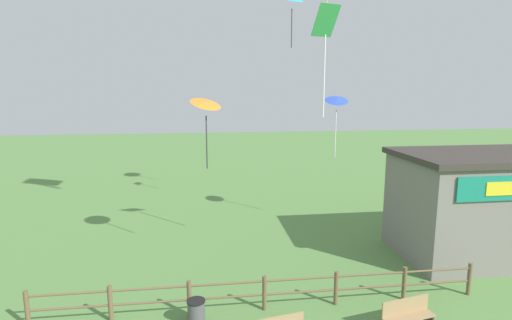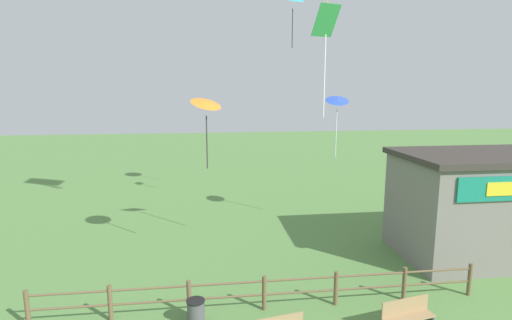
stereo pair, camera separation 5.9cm
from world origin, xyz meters
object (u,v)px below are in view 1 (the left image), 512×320
at_px(kite_green_diamond, 325,35).
at_px(seaside_building, 504,203).
at_px(kite_orange_delta, 206,105).
at_px(trash_bin, 196,313).
at_px(park_bench_by_building, 407,314).
at_px(kite_blue_delta, 337,102).
at_px(kite_cyan_delta, 292,0).

bearing_deg(kite_green_diamond, seaside_building, 1.23).
bearing_deg(seaside_building, kite_orange_delta, 175.47).
xyz_separation_m(trash_bin, kite_orange_delta, (0.46, 4.70, 5.93)).
height_order(park_bench_by_building, kite_green_diamond, kite_green_diamond).
height_order(kite_blue_delta, kite_orange_delta, kite_blue_delta).
distance_m(seaside_building, kite_green_diamond, 10.43).
xyz_separation_m(seaside_building, trash_bin, (-12.83, -3.72, -1.79)).
distance_m(park_bench_by_building, kite_cyan_delta, 16.81).
relative_size(trash_bin, kite_cyan_delta, 0.29).
bearing_deg(trash_bin, kite_orange_delta, 84.40).
bearing_deg(park_bench_by_building, trash_bin, 170.65).
xyz_separation_m(park_bench_by_building, kite_cyan_delta, (-0.77, 12.48, 11.24)).
distance_m(seaside_building, park_bench_by_building, 8.42).
relative_size(kite_blue_delta, kite_green_diamond, 0.78).
xyz_separation_m(seaside_building, kite_blue_delta, (-5.96, 4.40, 4.13)).
xyz_separation_m(seaside_building, park_bench_by_building, (-6.76, -4.72, -1.71)).
height_order(seaside_building, kite_blue_delta, kite_blue_delta).
distance_m(park_bench_by_building, kite_green_diamond, 9.59).
bearing_deg(seaside_building, park_bench_by_building, -145.06).
distance_m(trash_bin, kite_orange_delta, 7.58).
bearing_deg(kite_cyan_delta, seaside_building, -45.88).
relative_size(kite_orange_delta, kite_green_diamond, 0.71).
distance_m(park_bench_by_building, kite_orange_delta, 9.91).
xyz_separation_m(kite_orange_delta, kite_green_diamond, (4.33, -1.15, 2.49)).
relative_size(seaside_building, park_bench_by_building, 5.46).
height_order(trash_bin, kite_blue_delta, kite_blue_delta).
relative_size(park_bench_by_building, kite_green_diamond, 0.41).
relative_size(park_bench_by_building, kite_blue_delta, 0.53).
relative_size(kite_cyan_delta, kite_green_diamond, 0.71).
bearing_deg(kite_orange_delta, park_bench_by_building, -45.43).
bearing_deg(kite_cyan_delta, kite_green_diamond, -93.78).
distance_m(seaside_building, kite_orange_delta, 13.08).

